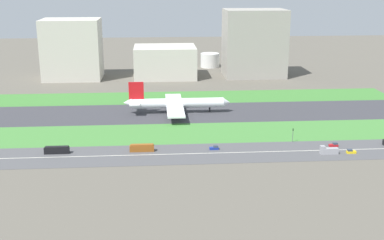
{
  "coord_description": "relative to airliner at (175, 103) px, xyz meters",
  "views": [
    {
      "loc": [
        -23.06,
        -291.36,
        80.12
      ],
      "look_at": [
        -3.97,
        -36.5,
        6.0
      ],
      "focal_mm": 46.17,
      "sensor_mm": 36.0,
      "label": 1
    }
  ],
  "objects": [
    {
      "name": "highway",
      "position": [
        11.6,
        -73.0,
        -6.18
      ],
      "size": [
        280.0,
        28.0,
        0.1
      ],
      "primitive_type": "cube",
      "color": "#4C4C4F",
      "rests_on": "ground_plane"
    },
    {
      "name": "traffic_light",
      "position": [
        56.72,
        -60.01,
        -1.94
      ],
      "size": [
        0.36,
        0.5,
        7.2
      ],
      "color": "#4C4C51",
      "rests_on": "highway"
    },
    {
      "name": "ground_plane",
      "position": [
        11.6,
        -0.0,
        -6.23
      ],
      "size": [
        800.0,
        800.0,
        0.0
      ],
      "primitive_type": "plane",
      "color": "#5B564C"
    },
    {
      "name": "car_0",
      "position": [
        79.88,
        -78.0,
        -5.31
      ],
      "size": [
        4.4,
        1.8,
        2.0
      ],
      "rotation": [
        0.0,
        0.0,
        3.14
      ],
      "color": "yellow",
      "rests_on": "highway"
    },
    {
      "name": "bus_1",
      "position": [
        -18.72,
        -68.0,
        -4.41
      ],
      "size": [
        11.6,
        2.5,
        3.5
      ],
      "color": "brown",
      "rests_on": "highway"
    },
    {
      "name": "airliner",
      "position": [
        0.0,
        0.0,
        0.0
      ],
      "size": [
        65.0,
        56.0,
        19.7
      ],
      "color": "white",
      "rests_on": "runway"
    },
    {
      "name": "grass_median_south",
      "position": [
        11.6,
        -41.0,
        -6.18
      ],
      "size": [
        280.0,
        36.0,
        0.1
      ],
      "primitive_type": "cube",
      "color": "#427F38",
      "rests_on": "ground_plane"
    },
    {
      "name": "grass_median_north",
      "position": [
        11.6,
        41.0,
        -6.18
      ],
      "size": [
        280.0,
        36.0,
        0.1
      ],
      "primitive_type": "cube",
      "color": "#3D7A33",
      "rests_on": "ground_plane"
    },
    {
      "name": "terminal_building",
      "position": [
        -78.4,
        114.0,
        17.83
      ],
      "size": [
        45.91,
        35.05,
        48.13
      ],
      "primitive_type": "cube",
      "color": "beige",
      "rests_on": "ground_plane"
    },
    {
      "name": "runway",
      "position": [
        11.6,
        -0.0,
        -6.18
      ],
      "size": [
        280.0,
        46.0,
        0.1
      ],
      "primitive_type": "cube",
      "color": "#38383D",
      "rests_on": "ground_plane"
    },
    {
      "name": "truck_1",
      "position": [
        69.0,
        -78.0,
        -4.56
      ],
      "size": [
        8.4,
        2.5,
        4.0
      ],
      "rotation": [
        0.0,
        0.0,
        3.14
      ],
      "color": "#99999E",
      "rests_on": "highway"
    },
    {
      "name": "office_tower",
      "position": [
        70.62,
        114.0,
        21.28
      ],
      "size": [
        49.96,
        34.99,
        55.03
      ],
      "primitive_type": "cube",
      "color": "#9E998E",
      "rests_on": "ground_plane"
    },
    {
      "name": "car_1",
      "position": [
        75.26,
        -68.0,
        -5.31
      ],
      "size": [
        4.4,
        1.8,
        2.0
      ],
      "color": "#B2191E",
      "rests_on": "highway"
    },
    {
      "name": "bus_0",
      "position": [
        -58.69,
        -68.0,
        -4.41
      ],
      "size": [
        11.6,
        2.5,
        3.5
      ],
      "color": "black",
      "rests_on": "highway"
    },
    {
      "name": "car_2",
      "position": [
        16.15,
        -68.0,
        -5.31
      ],
      "size": [
        4.4,
        1.8,
        2.0
      ],
      "color": "navy",
      "rests_on": "highway"
    },
    {
      "name": "fuel_tank_west",
      "position": [
        38.86,
        159.0,
        0.14
      ],
      "size": [
        17.12,
        17.12,
        12.73
      ],
      "primitive_type": "cylinder",
      "color": "silver",
      "rests_on": "ground_plane"
    },
    {
      "name": "highway_centerline",
      "position": [
        11.6,
        -73.0,
        -6.13
      ],
      "size": [
        266.0,
        0.5,
        0.01
      ],
      "primitive_type": "cube",
      "color": "silver",
      "rests_on": "highway"
    },
    {
      "name": "fuel_tank_centre",
      "position": [
        63.9,
        159.0,
        0.34
      ],
      "size": [
        18.64,
        18.64,
        13.14
      ],
      "primitive_type": "cylinder",
      "color": "silver",
      "rests_on": "ground_plane"
    },
    {
      "name": "hangar_building",
      "position": [
        -3.49,
        114.0,
        6.57
      ],
      "size": [
        50.29,
        39.52,
        25.61
      ],
      "primitive_type": "cube",
      "color": "beige",
      "rests_on": "ground_plane"
    }
  ]
}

